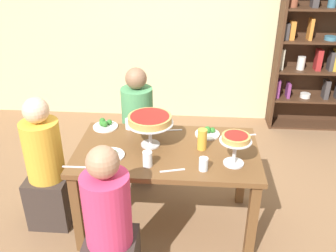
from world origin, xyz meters
TOP-DOWN VIEW (x-y plane):
  - ground_plane at (0.00, 0.00)m, footprint 12.00×12.00m
  - rear_partition at (0.00, 2.20)m, footprint 8.00×0.12m
  - dining_table at (0.00, 0.00)m, footprint 1.42×0.81m
  - bookshelf at (1.72, 2.01)m, footprint 1.10×0.30m
  - diner_far_left at (-0.34, 0.71)m, footprint 0.34×0.34m
  - diner_near_left at (-0.32, -0.69)m, footprint 0.34×0.34m
  - diner_head_west at (-0.98, -0.03)m, footprint 0.34×0.34m
  - deep_dish_pizza_stand at (-0.14, 0.05)m, footprint 0.36×0.36m
  - personal_pizza_stand at (0.50, -0.17)m, footprint 0.23×0.23m
  - salad_plate_near_diner at (-0.56, 0.33)m, footprint 0.21×0.21m
  - salad_plate_far_diner at (-0.42, -0.13)m, footprint 0.22×0.22m
  - salad_plate_spare at (0.32, 0.26)m, footprint 0.20×0.20m
  - beer_glass_amber_tall at (0.27, 0.02)m, footprint 0.07×0.07m
  - water_glass_clear_near at (-0.12, -0.24)m, footprint 0.07×0.07m
  - water_glass_clear_far at (-0.35, 0.32)m, footprint 0.07×0.07m
  - water_glass_clear_spare at (0.28, -0.26)m, footprint 0.07×0.07m
  - cutlery_fork_near at (-0.64, -0.30)m, footprint 0.18×0.02m
  - cutlery_knife_near at (0.06, -0.29)m, footprint 0.18×0.06m
  - cutlery_fork_far at (0.63, 0.27)m, footprint 0.18×0.06m
  - cutlery_knife_far at (0.01, 0.31)m, footprint 0.18×0.05m

SIDE VIEW (x-z plane):
  - ground_plane at x=0.00m, z-range 0.00..0.00m
  - diner_far_left at x=-0.34m, z-range -0.08..1.07m
  - diner_near_left at x=-0.32m, z-range -0.08..1.07m
  - diner_head_west at x=-0.98m, z-range -0.08..1.07m
  - dining_table at x=0.00m, z-range 0.26..1.00m
  - cutlery_fork_near at x=-0.64m, z-range 0.74..0.74m
  - cutlery_knife_near at x=0.06m, z-range 0.74..0.74m
  - cutlery_fork_far at x=0.63m, z-range 0.74..0.74m
  - cutlery_knife_far at x=0.01m, z-range 0.74..0.74m
  - salad_plate_far_diner at x=-0.42m, z-range 0.73..0.78m
  - salad_plate_spare at x=0.32m, z-range 0.72..0.79m
  - salad_plate_near_diner at x=-0.56m, z-range 0.73..0.80m
  - water_glass_clear_far at x=-0.35m, z-range 0.74..0.83m
  - water_glass_clear_spare at x=0.28m, z-range 0.74..0.84m
  - water_glass_clear_near at x=-0.12m, z-range 0.74..0.86m
  - beer_glass_amber_tall at x=0.27m, z-range 0.74..0.91m
  - personal_pizza_stand at x=0.50m, z-range 0.80..1.04m
  - deep_dish_pizza_stand at x=-0.14m, z-range 0.83..1.08m
  - bookshelf at x=1.72m, z-range 0.04..2.25m
  - rear_partition at x=0.00m, z-range 0.00..2.80m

